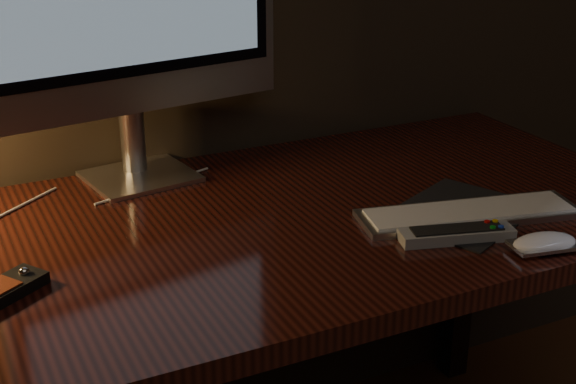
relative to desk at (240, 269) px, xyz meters
name	(u,v)px	position (x,y,z in m)	size (l,w,h in m)	color
desk	(240,269)	(0.00, 0.00, 0.00)	(1.60, 0.75, 0.75)	#37120C
keyboard	(469,213)	(0.36, -0.22, 0.14)	(0.41, 0.11, 0.02)	silver
mousepad	(461,212)	(0.36, -0.20, 0.13)	(0.27, 0.21, 0.00)	black
mouse	(544,246)	(0.38, -0.39, 0.14)	(0.11, 0.06, 0.02)	white
tv_remote	(456,234)	(0.28, -0.29, 0.14)	(0.20, 0.10, 0.03)	#999C9E
cable	(83,202)	(-0.26, 0.15, 0.13)	(0.00, 0.00, 0.57)	white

